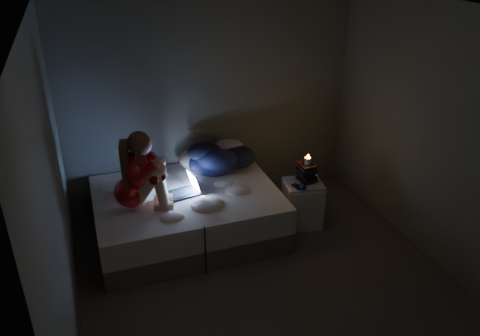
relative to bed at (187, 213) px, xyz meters
name	(u,v)px	position (x,y,z in m)	size (l,w,h in m)	color
floor	(268,283)	(0.55, -1.10, -0.29)	(3.60, 3.80, 0.02)	#3E3A38
ceiling	(278,10)	(0.55, -1.10, 2.33)	(3.60, 3.80, 0.02)	silver
wall_back	(211,101)	(0.55, 0.81, 1.02)	(3.60, 0.02, 2.60)	#5B6057
wall_front	(411,314)	(0.55, -3.01, 1.02)	(3.60, 0.02, 2.60)	#5B6057
wall_left	(54,200)	(-1.26, -1.10, 1.02)	(0.02, 3.80, 2.60)	#5B6057
wall_right	(441,139)	(2.36, -1.10, 1.02)	(0.02, 3.80, 2.60)	#5B6057
bed	(187,213)	(0.00, 0.00, 0.00)	(2.00, 1.50, 0.55)	beige
pillow	(123,190)	(-0.66, 0.16, 0.34)	(0.43, 0.30, 0.12)	silver
woman	(128,171)	(-0.61, -0.13, 0.70)	(0.53, 0.34, 0.85)	#950809
laptop	(181,184)	(-0.05, -0.03, 0.40)	(0.36, 0.26, 0.26)	black
clothes_pile	(214,156)	(0.45, 0.40, 0.47)	(0.66, 0.53, 0.40)	#171D4B
nightstand	(302,203)	(1.33, -0.24, 0.00)	(0.42, 0.37, 0.56)	silver
book_stack	(307,172)	(1.37, -0.22, 0.40)	(0.19, 0.25, 0.23)	black
candle	(308,160)	(1.37, -0.22, 0.55)	(0.07, 0.07, 0.08)	beige
phone	(299,187)	(1.22, -0.33, 0.29)	(0.07, 0.14, 0.01)	black
blue_orb	(305,187)	(1.27, -0.40, 0.32)	(0.08, 0.08, 0.08)	navy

